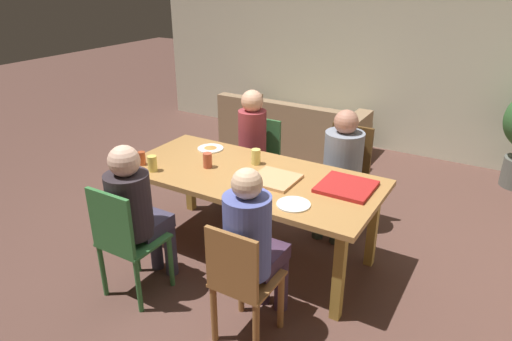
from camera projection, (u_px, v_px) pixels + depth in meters
name	position (u px, v px, depth m)	size (l,w,h in m)	color
ground_plane	(250.00, 253.00, 4.01)	(20.00, 20.00, 0.00)	brown
back_wall	(377.00, 38.00, 5.90)	(6.77, 0.12, 2.93)	beige
dining_table	(250.00, 182.00, 3.73)	(2.12, 0.98, 0.76)	#AE7A41
chair_0	(124.00, 238.00, 3.27)	(0.41, 0.40, 0.92)	#35743A
person_0	(136.00, 207.00, 3.31)	(0.32, 0.50, 1.20)	#3C374D
chair_1	(257.00, 159.00, 4.76)	(0.44, 0.45, 0.88)	#336A38
person_1	(249.00, 142.00, 4.54)	(0.28, 0.53, 1.22)	#433135
chair_2	(241.00, 282.00, 2.88)	(0.38, 0.39, 0.89)	#986433
person_2	(253.00, 240.00, 2.90)	(0.30, 0.53, 1.23)	#442D44
chair_3	(346.00, 172.00, 4.30)	(0.42, 0.44, 0.96)	brown
person_3	(341.00, 162.00, 4.12)	(0.35, 0.52, 1.16)	#313F35
pizza_box_0	(346.00, 187.00, 3.45)	(0.40, 0.40, 0.03)	#AD201E
pizza_box_1	(274.00, 179.00, 3.58)	(0.35, 0.35, 0.02)	tan
plate_0	(294.00, 204.00, 3.21)	(0.24, 0.24, 0.01)	white
plate_1	(211.00, 148.00, 4.21)	(0.24, 0.24, 0.03)	white
drinking_glass_0	(256.00, 157.00, 3.87)	(0.08, 0.08, 0.13)	#D9C763
drinking_glass_1	(208.00, 160.00, 3.80)	(0.08, 0.08, 0.13)	#B64D33
drinking_glass_2	(152.00, 164.00, 3.73)	(0.08, 0.08, 0.13)	#E4CC5B
drinking_glass_3	(142.00, 158.00, 3.86)	(0.06, 0.06, 0.12)	#B64B29
couch	(293.00, 131.00, 6.21)	(1.89, 0.92, 0.74)	#917354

